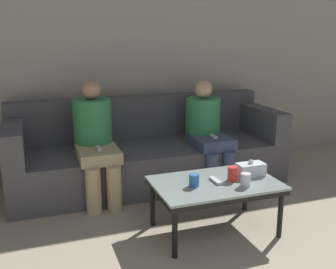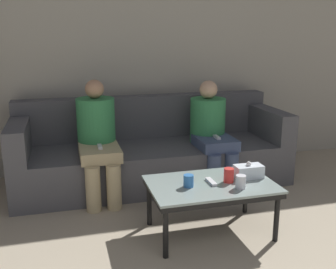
{
  "view_description": "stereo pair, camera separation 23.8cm",
  "coord_description": "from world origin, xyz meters",
  "px_view_note": "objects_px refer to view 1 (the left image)",
  "views": [
    {
      "loc": [
        -1.1,
        -0.14,
        1.51
      ],
      "look_at": [
        0.0,
        2.95,
        0.66
      ],
      "focal_mm": 42.0,
      "sensor_mm": 36.0,
      "label": 1
    },
    {
      "loc": [
        -0.87,
        -0.21,
        1.51
      ],
      "look_at": [
        0.0,
        2.95,
        0.66
      ],
      "focal_mm": 42.0,
      "sensor_mm": 36.0,
      "label": 2
    }
  ],
  "objects_px": {
    "couch": "(147,153)",
    "cup_far_center": "(194,180)",
    "tissue_box": "(251,169)",
    "seated_person_mid_left": "(207,129)",
    "cup_near_left": "(233,174)",
    "game_remote": "(215,181)",
    "cup_near_right": "(246,180)",
    "coffee_table": "(215,187)",
    "seated_person_left_end": "(95,137)"
  },
  "relations": [
    {
      "from": "seated_person_mid_left",
      "to": "game_remote",
      "type": "bearing_deg",
      "value": -111.16
    },
    {
      "from": "tissue_box",
      "to": "couch",
      "type": "bearing_deg",
      "value": 113.18
    },
    {
      "from": "couch",
      "to": "cup_near_left",
      "type": "distance_m",
      "value": 1.28
    },
    {
      "from": "cup_near_right",
      "to": "seated_person_mid_left",
      "type": "distance_m",
      "value": 1.18
    },
    {
      "from": "coffee_table",
      "to": "cup_near_left",
      "type": "height_order",
      "value": "cup_near_left"
    },
    {
      "from": "cup_near_right",
      "to": "cup_far_center",
      "type": "xyz_separation_m",
      "value": [
        -0.36,
        0.13,
        -0.0
      ]
    },
    {
      "from": "couch",
      "to": "seated_person_left_end",
      "type": "distance_m",
      "value": 0.67
    },
    {
      "from": "cup_near_left",
      "to": "seated_person_left_end",
      "type": "distance_m",
      "value": 1.34
    },
    {
      "from": "cup_near_left",
      "to": "tissue_box",
      "type": "bearing_deg",
      "value": 14.1
    },
    {
      "from": "seated_person_mid_left",
      "to": "cup_near_right",
      "type": "bearing_deg",
      "value": -100.66
    },
    {
      "from": "cup_near_left",
      "to": "tissue_box",
      "type": "relative_size",
      "value": 0.49
    },
    {
      "from": "cup_far_center",
      "to": "game_remote",
      "type": "relative_size",
      "value": 0.61
    },
    {
      "from": "cup_near_left",
      "to": "game_remote",
      "type": "distance_m",
      "value": 0.14
    },
    {
      "from": "cup_near_left",
      "to": "cup_near_right",
      "type": "distance_m",
      "value": 0.14
    },
    {
      "from": "tissue_box",
      "to": "game_remote",
      "type": "height_order",
      "value": "tissue_box"
    },
    {
      "from": "cup_near_left",
      "to": "seated_person_mid_left",
      "type": "distance_m",
      "value": 1.05
    },
    {
      "from": "game_remote",
      "to": "cup_near_left",
      "type": "bearing_deg",
      "value": -5.92
    },
    {
      "from": "tissue_box",
      "to": "cup_far_center",
      "type": "bearing_deg",
      "value": -173.63
    },
    {
      "from": "seated_person_left_end",
      "to": "cup_far_center",
      "type": "bearing_deg",
      "value": -61.2
    },
    {
      "from": "cup_far_center",
      "to": "seated_person_mid_left",
      "type": "relative_size",
      "value": 0.09
    },
    {
      "from": "seated_person_left_end",
      "to": "seated_person_mid_left",
      "type": "height_order",
      "value": "seated_person_left_end"
    },
    {
      "from": "couch",
      "to": "seated_person_left_end",
      "type": "height_order",
      "value": "seated_person_left_end"
    },
    {
      "from": "coffee_table",
      "to": "game_remote",
      "type": "height_order",
      "value": "game_remote"
    },
    {
      "from": "couch",
      "to": "cup_far_center",
      "type": "relative_size",
      "value": 29.82
    },
    {
      "from": "game_remote",
      "to": "cup_near_right",
      "type": "bearing_deg",
      "value": -41.85
    },
    {
      "from": "seated_person_mid_left",
      "to": "cup_near_left",
      "type": "bearing_deg",
      "value": -103.84
    },
    {
      "from": "coffee_table",
      "to": "seated_person_left_end",
      "type": "relative_size",
      "value": 0.87
    },
    {
      "from": "cup_far_center",
      "to": "seated_person_left_end",
      "type": "distance_m",
      "value": 1.17
    },
    {
      "from": "coffee_table",
      "to": "seated_person_mid_left",
      "type": "xyz_separation_m",
      "value": [
        0.39,
        1.0,
        0.2
      ]
    },
    {
      "from": "cup_near_left",
      "to": "tissue_box",
      "type": "distance_m",
      "value": 0.19
    },
    {
      "from": "cup_far_center",
      "to": "seated_person_mid_left",
      "type": "height_order",
      "value": "seated_person_mid_left"
    },
    {
      "from": "coffee_table",
      "to": "cup_near_right",
      "type": "bearing_deg",
      "value": -41.85
    },
    {
      "from": "seated_person_mid_left",
      "to": "coffee_table",
      "type": "bearing_deg",
      "value": -111.16
    },
    {
      "from": "couch",
      "to": "seated_person_mid_left",
      "type": "distance_m",
      "value": 0.66
    },
    {
      "from": "game_remote",
      "to": "couch",
      "type": "bearing_deg",
      "value": 98.47
    },
    {
      "from": "seated_person_left_end",
      "to": "coffee_table",
      "type": "bearing_deg",
      "value": -53.03
    },
    {
      "from": "cup_near_left",
      "to": "cup_far_center",
      "type": "height_order",
      "value": "cup_near_left"
    },
    {
      "from": "cup_far_center",
      "to": "game_remote",
      "type": "xyz_separation_m",
      "value": [
        0.19,
        0.02,
        -0.04
      ]
    },
    {
      "from": "cup_near_left",
      "to": "seated_person_left_end",
      "type": "relative_size",
      "value": 0.1
    },
    {
      "from": "coffee_table",
      "to": "cup_far_center",
      "type": "height_order",
      "value": "cup_far_center"
    },
    {
      "from": "seated_person_left_end",
      "to": "cup_near_left",
      "type": "bearing_deg",
      "value": -48.71
    },
    {
      "from": "tissue_box",
      "to": "coffee_table",
      "type": "bearing_deg",
      "value": -174.22
    },
    {
      "from": "game_remote",
      "to": "seated_person_mid_left",
      "type": "relative_size",
      "value": 0.14
    },
    {
      "from": "cup_near_left",
      "to": "seated_person_mid_left",
      "type": "relative_size",
      "value": 0.1
    },
    {
      "from": "cup_near_left",
      "to": "seated_person_left_end",
      "type": "bearing_deg",
      "value": 131.29
    },
    {
      "from": "coffee_table",
      "to": "seated_person_mid_left",
      "type": "distance_m",
      "value": 1.09
    },
    {
      "from": "cup_far_center",
      "to": "seated_person_left_end",
      "type": "bearing_deg",
      "value": 118.8
    },
    {
      "from": "cup_near_right",
      "to": "seated_person_mid_left",
      "type": "relative_size",
      "value": 0.09
    },
    {
      "from": "couch",
      "to": "cup_near_right",
      "type": "xyz_separation_m",
      "value": [
        0.35,
        -1.36,
        0.15
      ]
    },
    {
      "from": "tissue_box",
      "to": "seated_person_left_end",
      "type": "distance_m",
      "value": 1.44
    }
  ]
}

